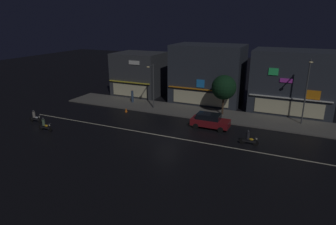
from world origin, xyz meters
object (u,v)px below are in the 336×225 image
at_px(parked_car_near_kerb, 210,121).
at_px(pedestrian_on_sidewalk, 132,96).
at_px(streetlamp_west, 152,82).
at_px(motorcycle_opposite_lane, 45,125).
at_px(motorcycle_following, 249,139).
at_px(traffic_cone, 126,110).
at_px(motorcycle_lead, 35,117).
at_px(streetlamp_mid, 307,87).

bearing_deg(parked_car_near_kerb, pedestrian_on_sidewalk, 158.48).
height_order(streetlamp_west, motorcycle_opposite_lane, streetlamp_west).
height_order(pedestrian_on_sidewalk, motorcycle_opposite_lane, pedestrian_on_sidewalk).
height_order(pedestrian_on_sidewalk, motorcycle_following, pedestrian_on_sidewalk).
bearing_deg(streetlamp_west, motorcycle_opposite_lane, -121.39).
relative_size(parked_car_near_kerb, traffic_cone, 7.82).
bearing_deg(motorcycle_lead, streetlamp_mid, -163.76).
distance_m(streetlamp_west, motorcycle_opposite_lane, 14.39).
distance_m(streetlamp_mid, motorcycle_following, 10.18).
height_order(streetlamp_west, traffic_cone, streetlamp_west).
bearing_deg(streetlamp_mid, motorcycle_following, -120.20).
relative_size(streetlamp_mid, motorcycle_opposite_lane, 3.95).
relative_size(streetlamp_west, traffic_cone, 10.94).
height_order(streetlamp_west, motorcycle_following, streetlamp_west).
relative_size(streetlamp_mid, traffic_cone, 13.66).
distance_m(streetlamp_west, traffic_cone, 5.10).
bearing_deg(motorcycle_lead, traffic_cone, -140.93).
xyz_separation_m(streetlamp_mid, pedestrian_on_sidewalk, (-22.75, 0.03, -3.51)).
xyz_separation_m(streetlamp_west, traffic_cone, (-2.70, -2.55, -3.49)).
distance_m(motorcycle_opposite_lane, traffic_cone, 10.51).
bearing_deg(parked_car_near_kerb, streetlamp_west, 157.87).
height_order(streetlamp_mid, parked_car_near_kerb, streetlamp_mid).
relative_size(streetlamp_mid, motorcycle_lead, 3.95).
height_order(streetlamp_west, pedestrian_on_sidewalk, streetlamp_west).
distance_m(parked_car_near_kerb, traffic_cone, 11.89).
height_order(streetlamp_west, motorcycle_lead, streetlamp_west).
bearing_deg(pedestrian_on_sidewalk, motorcycle_opposite_lane, 13.51).
bearing_deg(motorcycle_lead, streetlamp_west, -141.33).
height_order(motorcycle_lead, motorcycle_following, same).
distance_m(streetlamp_west, streetlamp_mid, 18.70).
bearing_deg(parked_car_near_kerb, motorcycle_following, -31.47).
bearing_deg(streetlamp_mid, motorcycle_lead, -157.85).
bearing_deg(motorcycle_opposite_lane, parked_car_near_kerb, -159.03).
bearing_deg(motorcycle_lead, pedestrian_on_sidewalk, -124.25).
height_order(streetlamp_mid, pedestrian_on_sidewalk, streetlamp_mid).
xyz_separation_m(streetlamp_mid, motorcycle_lead, (-29.17, -11.88, -3.91)).
bearing_deg(motorcycle_opposite_lane, traffic_cone, -121.84).
bearing_deg(traffic_cone, pedestrian_on_sidewalk, 109.27).
distance_m(streetlamp_mid, motorcycle_lead, 31.74).
bearing_deg(traffic_cone, motorcycle_opposite_lane, -116.05).
relative_size(pedestrian_on_sidewalk, traffic_cone, 3.48).
distance_m(streetlamp_mid, parked_car_near_kerb, 11.44).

